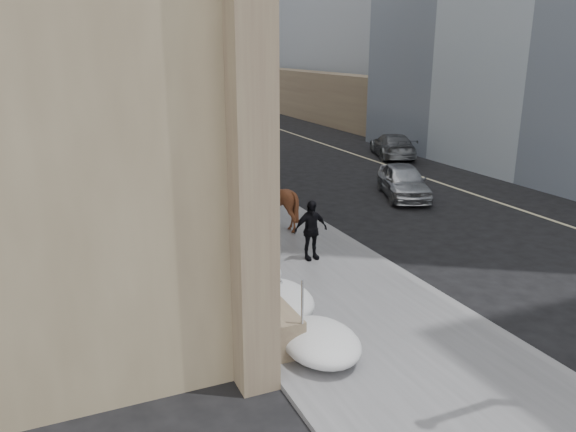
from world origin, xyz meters
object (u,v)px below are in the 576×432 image
object	(u,v)px
pedestrian	(311,230)
car_grey	(393,145)
car_silver	(403,181)
mounted_horse_left	(243,246)
mounted_horse_right	(272,196)

from	to	relation	value
pedestrian	car_grey	bearing A→B (deg)	47.17
car_silver	car_grey	xyz separation A→B (m)	(4.57, 7.66, -0.02)
mounted_horse_left	car_silver	size ratio (longest dim) A/B	0.68
mounted_horse_right	car_grey	bearing A→B (deg)	-127.28
mounted_horse_left	car_silver	world-z (taller)	mounted_horse_left
pedestrian	car_grey	xyz separation A→B (m)	(11.29, 12.80, -0.32)
mounted_horse_right	car_silver	distance (m)	6.88
mounted_horse_left	pedestrian	distance (m)	2.70
mounted_horse_right	car_grey	size ratio (longest dim) A/B	0.56
mounted_horse_left	car_grey	size ratio (longest dim) A/B	0.59
pedestrian	car_silver	world-z (taller)	pedestrian
car_silver	car_grey	distance (m)	8.92
mounted_horse_right	pedestrian	distance (m)	3.25
car_silver	mounted_horse_left	bearing A→B (deg)	-124.36
mounted_horse_left	pedestrian	world-z (taller)	mounted_horse_left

